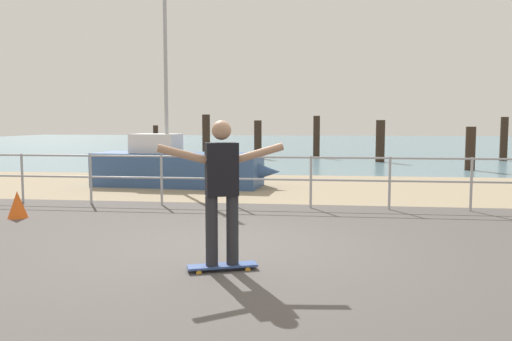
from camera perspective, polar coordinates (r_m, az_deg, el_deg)
name	(u,v)px	position (r m, az deg, el deg)	size (l,w,h in m)	color
ground_plane	(225,273)	(6.12, -3.33, -11.03)	(24.00, 10.00, 0.04)	#514C49
beach_strip	(280,187)	(13.92, 2.64, -1.81)	(24.00, 6.00, 0.04)	tan
sea_surface	(308,144)	(41.82, 5.64, 2.89)	(72.00, 50.00, 0.04)	slate
railing_fence	(235,173)	(10.56, -2.30, -0.28)	(12.20, 0.05, 1.05)	#9EA0A5
sailboat	(184,167)	(14.06, -7.84, 0.36)	(5.02, 1.75, 5.48)	#335184
skateboard	(222,266)	(6.15, -3.66, -10.27)	(0.82, 0.47, 0.08)	#334C8C
skateboarder	(222,184)	(5.97, -3.72, -1.46)	(1.38, 0.60, 1.65)	#26262B
groyne_post_0	(156,140)	(27.40, -10.79, 3.21)	(0.26, 0.26, 1.55)	#332319
groyne_post_1	(206,136)	(26.27, -5.41, 3.78)	(0.39, 0.39, 2.08)	#332319
groyne_post_2	(258,140)	(24.69, 0.20, 3.36)	(0.35, 0.35, 1.79)	#332319
groyne_post_3	(317,137)	(25.45, 6.56, 3.64)	(0.32, 0.32, 2.01)	#332319
groyne_post_4	(380,141)	(23.03, 13.29, 3.10)	(0.38, 0.38, 1.80)	#332319
groyne_post_5	(470,149)	(20.00, 22.16, 2.19)	(0.34, 0.34, 1.55)	#332319
groyne_post_6	(504,139)	(25.49, 25.23, 3.09)	(0.32, 0.32, 1.94)	#332319
traffic_cone	(17,205)	(10.25, -24.39, -3.43)	(0.36, 0.36, 0.50)	#E55919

